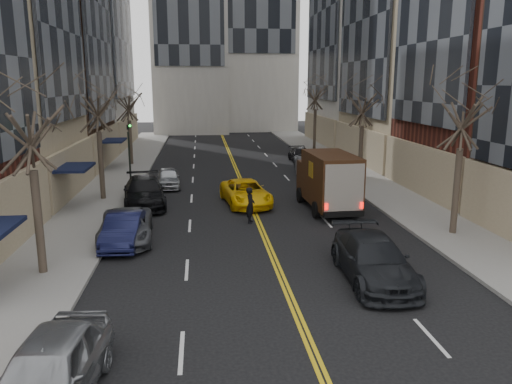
# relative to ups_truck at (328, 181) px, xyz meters

# --- Properties ---
(sidewalk_left) EXTENTS (4.00, 66.00, 0.15)m
(sidewalk_left) POSITION_rel_ups_truck_xyz_m (-13.15, 10.64, -1.56)
(sidewalk_left) COLOR slate
(sidewalk_left) RESTS_ON ground
(sidewalk_right) EXTENTS (4.00, 66.00, 0.15)m
(sidewalk_right) POSITION_rel_ups_truck_xyz_m (4.85, 10.64, -1.56)
(sidewalk_right) COLOR slate
(sidewalk_right) RESTS_ON ground
(tree_lf_near) EXTENTS (3.20, 3.20, 8.41)m
(tree_lf_near) POSITION_rel_ups_truck_xyz_m (-12.95, -8.36, 4.60)
(tree_lf_near) COLOR #382D23
(tree_lf_near) RESTS_ON sidewalk_left
(tree_lf_mid) EXTENTS (3.20, 3.20, 8.91)m
(tree_lf_mid) POSITION_rel_ups_truck_xyz_m (-12.95, 3.64, 4.96)
(tree_lf_mid) COLOR #382D23
(tree_lf_mid) RESTS_ON sidewalk_left
(tree_lf_far) EXTENTS (3.20, 3.20, 8.12)m
(tree_lf_far) POSITION_rel_ups_truck_xyz_m (-12.95, 16.64, 4.39)
(tree_lf_far) COLOR #382D23
(tree_lf_far) RESTS_ON sidewalk_left
(tree_rt_near) EXTENTS (3.20, 3.20, 8.71)m
(tree_rt_near) POSITION_rel_ups_truck_xyz_m (4.65, -5.36, 4.82)
(tree_rt_near) COLOR #382D23
(tree_rt_near) RESTS_ON sidewalk_right
(tree_rt_mid) EXTENTS (3.20, 3.20, 8.32)m
(tree_rt_mid) POSITION_rel_ups_truck_xyz_m (4.65, 8.64, 4.53)
(tree_rt_mid) COLOR #382D23
(tree_rt_mid) RESTS_ON sidewalk_right
(tree_rt_far) EXTENTS (3.20, 3.20, 9.11)m
(tree_rt_far) POSITION_rel_ups_truck_xyz_m (4.65, 23.64, 5.11)
(tree_rt_far) COLOR #382D23
(tree_rt_far) RESTS_ON sidewalk_right
(traffic_signal) EXTENTS (0.29, 0.26, 4.70)m
(traffic_signal) POSITION_rel_ups_truck_xyz_m (-11.54, 5.64, 1.18)
(traffic_signal) COLOR black
(traffic_signal) RESTS_ON sidewalk_left
(ups_truck) EXTENTS (2.63, 6.02, 3.25)m
(ups_truck) POSITION_rel_ups_truck_xyz_m (0.00, 0.00, 0.00)
(ups_truck) COLOR black
(ups_truck) RESTS_ON ground
(observer_sedan) EXTENTS (2.38, 5.52, 1.58)m
(observer_sedan) POSITION_rel_ups_truck_xyz_m (-0.89, -10.13, -0.84)
(observer_sedan) COLOR black
(observer_sedan) RESTS_ON ground
(taxi) EXTENTS (3.01, 5.38, 1.42)m
(taxi) POSITION_rel_ups_truck_xyz_m (-4.45, 1.73, -0.92)
(taxi) COLOR yellow
(taxi) RESTS_ON ground
(pedestrian) EXTENTS (0.58, 0.76, 1.85)m
(pedestrian) POSITION_rel_ups_truck_xyz_m (-4.56, -2.13, -0.71)
(pedestrian) COLOR black
(pedestrian) RESTS_ON ground
(parked_lf_a) EXTENTS (2.37, 4.91, 1.62)m
(parked_lf_a) POSITION_rel_ups_truck_xyz_m (-10.45, -16.29, -0.83)
(parked_lf_a) COLOR #939699
(parked_lf_a) RESTS_ON ground
(parked_lf_b) EXTENTS (1.62, 4.30, 1.40)m
(parked_lf_b) POSITION_rel_ups_truck_xyz_m (-10.45, -5.07, -0.93)
(parked_lf_b) COLOR #101233
(parked_lf_b) RESTS_ON ground
(parked_lf_c) EXTENTS (2.69, 5.14, 1.38)m
(parked_lf_c) POSITION_rel_ups_truck_xyz_m (-10.45, -4.51, -0.95)
(parked_lf_c) COLOR #44464B
(parked_lf_c) RESTS_ON ground
(parked_lf_d) EXTENTS (3.03, 5.89, 1.63)m
(parked_lf_d) POSITION_rel_ups_truck_xyz_m (-10.33, 2.11, -0.82)
(parked_lf_d) COLOR black
(parked_lf_d) RESTS_ON ground
(parked_lf_e) EXTENTS (1.79, 3.97, 1.32)m
(parked_lf_e) POSITION_rel_ups_truck_xyz_m (-9.25, 7.21, -0.97)
(parked_lf_e) COLOR #A3A7AB
(parked_lf_e) RESTS_ON ground
(parked_rt_a) EXTENTS (2.05, 4.79, 1.54)m
(parked_rt_a) POSITION_rel_ups_truck_xyz_m (0.95, 9.24, -0.87)
(parked_rt_a) COLOR #494A50
(parked_rt_a) RESTS_ON ground
(parked_rt_b) EXTENTS (2.23, 4.71, 1.30)m
(parked_rt_b) POSITION_rel_ups_truck_xyz_m (1.85, 12.71, -0.99)
(parked_rt_b) COLOR #93969A
(parked_rt_b) RESTS_ON ground
(parked_rt_c) EXTENTS (1.78, 4.38, 1.27)m
(parked_rt_c) POSITION_rel_ups_truck_xyz_m (1.84, 16.75, -1.00)
(parked_rt_c) COLOR black
(parked_rt_c) RESTS_ON ground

